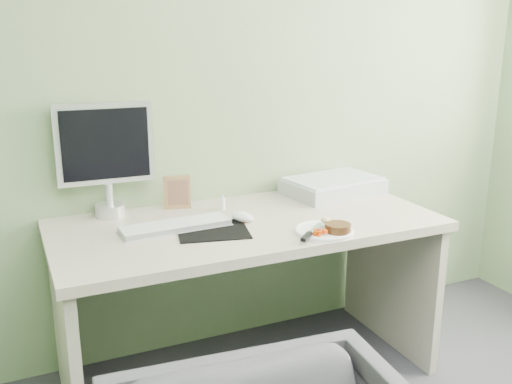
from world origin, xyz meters
name	(u,v)px	position (x,y,z in m)	size (l,w,h in m)	color
wall_back	(213,65)	(0.00, 2.00, 1.35)	(3.50, 3.50, 0.00)	gray
desk	(247,261)	(0.00, 1.62, 0.55)	(1.60, 0.75, 0.73)	#B1A994
plate	(324,231)	(0.22, 1.37, 0.74)	(0.23, 0.23, 0.01)	white
steak	(338,228)	(0.25, 1.32, 0.76)	(0.10, 0.10, 0.03)	black
potato_pile	(329,220)	(0.26, 1.39, 0.77)	(0.09, 0.07, 0.05)	tan
carrot_heap	(318,231)	(0.16, 1.32, 0.76)	(0.05, 0.04, 0.03)	#D63D04
steak_knife	(309,234)	(0.12, 1.32, 0.75)	(0.18, 0.16, 0.02)	silver
mousepad	(213,231)	(-0.18, 1.56, 0.73)	(0.28, 0.24, 0.00)	black
keyboard	(176,225)	(-0.30, 1.64, 0.75)	(0.44, 0.13, 0.02)	white
computer_mouse	(242,217)	(-0.02, 1.62, 0.75)	(0.06, 0.11, 0.04)	white
photo_frame	(177,192)	(-0.22, 1.91, 0.81)	(0.12, 0.01, 0.15)	#8F5E43
eyedrop_bottle	(223,203)	(-0.04, 1.81, 0.76)	(0.03, 0.03, 0.07)	white
scanner	(333,187)	(0.55, 1.84, 0.76)	(0.45, 0.30, 0.07)	#A8A9AF
monitor	(105,153)	(-0.51, 1.94, 1.00)	(0.40, 0.12, 0.48)	silver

